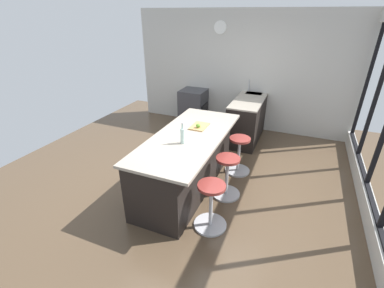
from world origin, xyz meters
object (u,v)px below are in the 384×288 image
stool_by_window (239,156)px  kitchen_island (186,161)px  stool_near_camera (211,207)px  stool_middle (227,178)px  cutting_board (199,126)px  apple_green (198,126)px  water_bottle (183,135)px  oven_range (193,107)px

stool_by_window → kitchen_island: bearing=-42.3°
stool_by_window → stool_near_camera: 1.48m
stool_middle → cutting_board: (-0.37, -0.60, 0.61)m
kitchen_island → stool_by_window: kitchen_island is taller
apple_green → cutting_board: bearing=-171.3°
cutting_board → stool_near_camera: bearing=28.6°
cutting_board → stool_by_window: bearing=121.9°
apple_green → water_bottle: (0.56, -0.01, 0.07)m
stool_by_window → apple_green: apple_green is taller
stool_middle → apple_green: apple_green is taller
kitchen_island → cutting_board: size_ratio=6.50×
kitchen_island → stool_by_window: (-0.74, 0.67, -0.15)m
oven_range → kitchen_island: (2.56, 0.94, 0.02)m
oven_range → stool_by_window: bearing=41.6°
kitchen_island → cutting_board: bearing=169.0°
stool_middle → stool_near_camera: 0.74m
cutting_board → kitchen_island: bearing=-11.0°
stool_by_window → apple_green: bearing=-52.3°
kitchen_island → cutting_board: 0.59m
stool_by_window → cutting_board: (0.38, -0.60, 0.61)m
kitchen_island → apple_green: 0.59m
stool_by_window → apple_green: (0.46, -0.59, 0.66)m
stool_near_camera → oven_range: bearing=-153.9°
stool_by_window → cutting_board: bearing=-58.1°
stool_near_camera → cutting_board: cutting_board is taller
oven_range → water_bottle: size_ratio=2.81×
cutting_board → stool_middle: bearing=58.8°
stool_near_camera → water_bottle: 1.05m
kitchen_island → water_bottle: size_ratio=7.48×
stool_near_camera → water_bottle: size_ratio=2.12×
stool_middle → water_bottle: 0.98m
stool_by_window → water_bottle: water_bottle is taller
water_bottle → apple_green: bearing=178.9°
kitchen_island → water_bottle: water_bottle is taller
kitchen_island → stool_near_camera: kitchen_island is taller
stool_by_window → cutting_board: cutting_board is taller
kitchen_island → stool_near_camera: 1.01m
oven_range → kitchen_island: bearing=20.2°
water_bottle → oven_range: bearing=-160.4°
oven_range → stool_near_camera: (3.30, 1.61, -0.13)m
stool_middle → cutting_board: 0.93m
oven_range → stool_middle: bearing=32.2°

